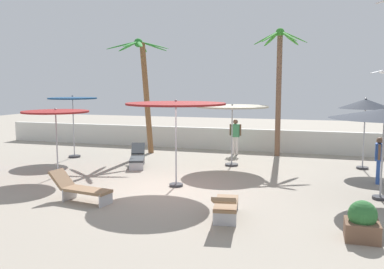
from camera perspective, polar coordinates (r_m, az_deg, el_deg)
ground_plane at (r=13.06m, az=-3.77°, el=-7.60°), size 56.00×56.00×0.00m
boundary_wall at (r=20.85m, az=4.35°, el=-0.61°), size 25.20×0.30×1.09m
patio_umbrella_0 at (r=16.51m, az=5.63°, el=3.51°), size 2.91×2.91×2.53m
patio_umbrella_1 at (r=19.13m, az=-16.31°, el=4.21°), size 2.15×2.15×2.83m
patio_umbrella_2 at (r=15.28m, az=-18.49°, el=2.60°), size 2.33×2.33×2.47m
patio_umbrella_3 at (r=13.02m, az=-2.28°, el=3.96°), size 3.19×3.19×2.82m
patio_umbrella_4 at (r=17.13m, az=23.06°, el=3.86°), size 2.01×2.01×2.79m
palm_tree_0 at (r=19.78m, az=-6.75°, el=7.68°), size 2.96×3.05×5.47m
palm_tree_1 at (r=19.16m, az=12.05°, el=7.89°), size 2.46×2.09×5.81m
lounge_chair_0 at (r=12.03m, az=-15.36°, el=-7.21°), size 1.95×0.85×0.84m
lounge_chair_1 at (r=16.70m, az=-7.63°, el=-3.05°), size 1.20×1.94×0.83m
lounge_chair_2 at (r=10.09m, az=4.73°, el=-9.61°), size 0.82×1.90×0.81m
guest_0 at (r=19.34m, az=6.07°, el=0.18°), size 0.56×0.24×1.67m
guest_1 at (r=14.88m, az=24.63°, el=-2.73°), size 0.28×0.56×1.57m
seagull_0 at (r=21.70m, az=25.01°, el=7.90°), size 1.18×0.92×0.16m
planter at (r=9.56m, az=22.65°, el=-11.22°), size 0.70×0.70×0.85m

